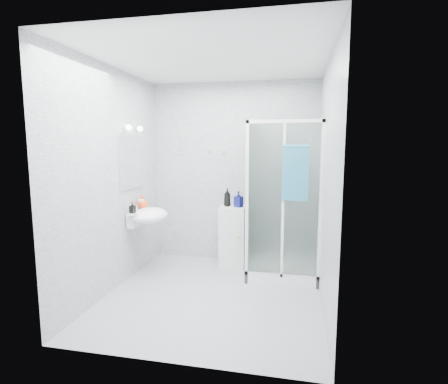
% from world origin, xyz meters
% --- Properties ---
extents(room, '(2.40, 2.60, 2.60)m').
position_xyz_m(room, '(0.00, 0.00, 1.30)').
color(room, silver).
rests_on(room, ground).
extents(shower_enclosure, '(0.90, 0.95, 2.00)m').
position_xyz_m(shower_enclosure, '(0.67, 0.77, 0.45)').
color(shower_enclosure, white).
rests_on(shower_enclosure, ground).
extents(wall_basin, '(0.46, 0.56, 0.35)m').
position_xyz_m(wall_basin, '(-0.99, 0.45, 0.80)').
color(wall_basin, white).
rests_on(wall_basin, ground).
extents(mirror, '(0.02, 0.60, 0.70)m').
position_xyz_m(mirror, '(-1.19, 0.45, 1.50)').
color(mirror, white).
rests_on(mirror, room).
extents(vanity_lights, '(0.10, 0.40, 0.08)m').
position_xyz_m(vanity_lights, '(-1.14, 0.45, 1.92)').
color(vanity_lights, silver).
rests_on(vanity_lights, room).
extents(wall_hooks, '(0.23, 0.06, 0.03)m').
position_xyz_m(wall_hooks, '(-0.25, 1.26, 1.62)').
color(wall_hooks, silver).
rests_on(wall_hooks, room).
extents(storage_cabinet, '(0.37, 0.39, 0.85)m').
position_xyz_m(storage_cabinet, '(0.03, 1.03, 0.43)').
color(storage_cabinet, white).
rests_on(storage_cabinet, ground).
extents(hand_towel, '(0.30, 0.04, 0.64)m').
position_xyz_m(hand_towel, '(0.88, 0.36, 1.41)').
color(hand_towel, teal).
rests_on(hand_towel, shower_enclosure).
extents(shampoo_bottle_a, '(0.11, 0.11, 0.26)m').
position_xyz_m(shampoo_bottle_a, '(-0.05, 1.05, 0.98)').
color(shampoo_bottle_a, black).
rests_on(shampoo_bottle_a, storage_cabinet).
extents(shampoo_bottle_b, '(0.13, 0.13, 0.22)m').
position_xyz_m(shampoo_bottle_b, '(0.12, 1.02, 0.96)').
color(shampoo_bottle_b, '#0E1055').
rests_on(shampoo_bottle_b, storage_cabinet).
extents(soap_dispenser_orange, '(0.15, 0.15, 0.19)m').
position_xyz_m(soap_dispenser_orange, '(-1.11, 0.57, 0.96)').
color(soap_dispenser_orange, '#FF501E').
rests_on(soap_dispenser_orange, wall_basin).
extents(soap_dispenser_black, '(0.07, 0.07, 0.14)m').
position_xyz_m(soap_dispenser_black, '(-1.11, 0.27, 0.93)').
color(soap_dispenser_black, black).
rests_on(soap_dispenser_black, wall_basin).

